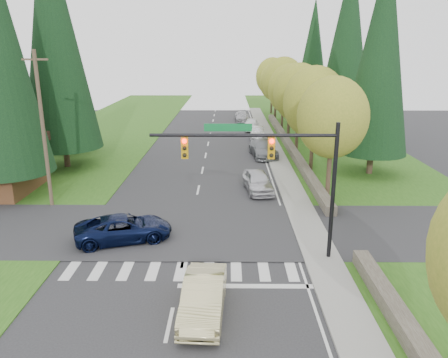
{
  "coord_description": "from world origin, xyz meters",
  "views": [
    {
      "loc": [
        2.2,
        -15.21,
        9.95
      ],
      "look_at": [
        1.97,
        8.91,
        2.8
      ],
      "focal_mm": 35.0,
      "sensor_mm": 36.0,
      "label": 1
    }
  ],
  "objects_px": {
    "sedan_champagne": "(204,297)",
    "parked_car_a": "(258,181)",
    "parked_car_c": "(257,133)",
    "parked_car_e": "(242,116)",
    "parked_car_d": "(252,124)",
    "suv_navy": "(124,228)",
    "parked_car_b": "(263,148)"
  },
  "relations": [
    {
      "from": "sedan_champagne",
      "to": "parked_car_a",
      "type": "bearing_deg",
      "value": 81.31
    },
    {
      "from": "parked_car_d",
      "to": "parked_car_e",
      "type": "xyz_separation_m",
      "value": [
        -1.04,
        7.43,
        -0.07
      ]
    },
    {
      "from": "parked_car_c",
      "to": "parked_car_e",
      "type": "bearing_deg",
      "value": 99.97
    },
    {
      "from": "suv_navy",
      "to": "parked_car_c",
      "type": "relative_size",
      "value": 1.21
    },
    {
      "from": "sedan_champagne",
      "to": "parked_car_a",
      "type": "relative_size",
      "value": 1.0
    },
    {
      "from": "sedan_champagne",
      "to": "suv_navy",
      "type": "xyz_separation_m",
      "value": [
        -4.68,
        6.79,
        -0.03
      ]
    },
    {
      "from": "parked_car_b",
      "to": "parked_car_e",
      "type": "xyz_separation_m",
      "value": [
        -1.4,
        21.85,
        -0.1
      ]
    },
    {
      "from": "parked_car_c",
      "to": "parked_car_e",
      "type": "relative_size",
      "value": 0.9
    },
    {
      "from": "parked_car_a",
      "to": "parked_car_d",
      "type": "height_order",
      "value": "parked_car_a"
    },
    {
      "from": "parked_car_b",
      "to": "parked_car_d",
      "type": "height_order",
      "value": "parked_car_b"
    },
    {
      "from": "suv_navy",
      "to": "parked_car_e",
      "type": "xyz_separation_m",
      "value": [
        7.62,
        41.45,
        -0.03
      ]
    },
    {
      "from": "parked_car_a",
      "to": "suv_navy",
      "type": "bearing_deg",
      "value": -139.59
    },
    {
      "from": "parked_car_e",
      "to": "parked_car_d",
      "type": "bearing_deg",
      "value": -84.73
    },
    {
      "from": "suv_navy",
      "to": "parked_car_a",
      "type": "relative_size",
      "value": 1.14
    },
    {
      "from": "parked_car_e",
      "to": "suv_navy",
      "type": "bearing_deg",
      "value": -103.08
    },
    {
      "from": "sedan_champagne",
      "to": "parked_car_b",
      "type": "distance_m",
      "value": 26.74
    },
    {
      "from": "sedan_champagne",
      "to": "parked_car_d",
      "type": "distance_m",
      "value": 41.0
    },
    {
      "from": "sedan_champagne",
      "to": "parked_car_b",
      "type": "bearing_deg",
      "value": 83.39
    },
    {
      "from": "parked_car_b",
      "to": "parked_car_c",
      "type": "distance_m",
      "value": 8.76
    },
    {
      "from": "suv_navy",
      "to": "parked_car_a",
      "type": "bearing_deg",
      "value": -59.53
    },
    {
      "from": "sedan_champagne",
      "to": "parked_car_c",
      "type": "height_order",
      "value": "sedan_champagne"
    },
    {
      "from": "parked_car_e",
      "to": "parked_car_a",
      "type": "bearing_deg",
      "value": -92.33
    },
    {
      "from": "sedan_champagne",
      "to": "parked_car_e",
      "type": "height_order",
      "value": "sedan_champagne"
    },
    {
      "from": "parked_car_a",
      "to": "parked_car_e",
      "type": "relative_size",
      "value": 0.95
    },
    {
      "from": "sedan_champagne",
      "to": "parked_car_e",
      "type": "distance_m",
      "value": 48.33
    },
    {
      "from": "parked_car_b",
      "to": "parked_car_c",
      "type": "height_order",
      "value": "parked_car_b"
    },
    {
      "from": "parked_car_b",
      "to": "parked_car_d",
      "type": "relative_size",
      "value": 1.22
    },
    {
      "from": "parked_car_c",
      "to": "parked_car_d",
      "type": "bearing_deg",
      "value": 97.55
    },
    {
      "from": "parked_car_c",
      "to": "parked_car_d",
      "type": "height_order",
      "value": "parked_car_d"
    },
    {
      "from": "parked_car_c",
      "to": "parked_car_e",
      "type": "height_order",
      "value": "parked_car_c"
    },
    {
      "from": "parked_car_a",
      "to": "parked_car_b",
      "type": "bearing_deg",
      "value": 76.05
    },
    {
      "from": "parked_car_b",
      "to": "parked_car_c",
      "type": "xyz_separation_m",
      "value": [
        0.0,
        8.76,
        -0.09
      ]
    }
  ]
}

